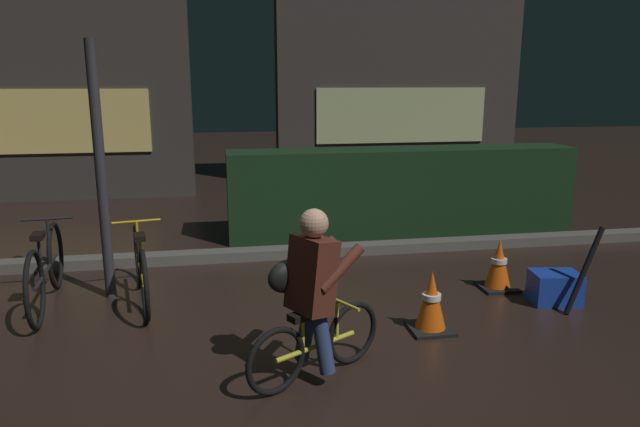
# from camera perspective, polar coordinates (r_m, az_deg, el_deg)

# --- Properties ---
(ground_plane) EXTENTS (40.00, 40.00, 0.00)m
(ground_plane) POSITION_cam_1_polar(r_m,az_deg,el_deg) (4.96, -1.09, -11.83)
(ground_plane) COLOR black
(sidewalk_curb) EXTENTS (12.00, 0.24, 0.12)m
(sidewalk_curb) POSITION_cam_1_polar(r_m,az_deg,el_deg) (6.99, -3.91, -3.88)
(sidewalk_curb) COLOR #56544F
(sidewalk_curb) RESTS_ON ground
(hedge_row) EXTENTS (4.80, 0.70, 1.18)m
(hedge_row) POSITION_cam_1_polar(r_m,az_deg,el_deg) (8.09, 8.11, 2.21)
(hedge_row) COLOR black
(hedge_row) RESTS_ON ground
(storefront_left) EXTENTS (4.76, 0.54, 4.89)m
(storefront_left) POSITION_cam_1_polar(r_m,az_deg,el_deg) (11.32, -25.27, 13.54)
(storefront_left) COLOR #383330
(storefront_left) RESTS_ON ground
(storefront_right) EXTENTS (5.03, 0.54, 4.98)m
(storefront_right) POSITION_cam_1_polar(r_m,az_deg,el_deg) (12.23, 7.85, 14.69)
(storefront_right) COLOR #383330
(storefront_right) RESTS_ON ground
(street_post) EXTENTS (0.10, 0.10, 2.46)m
(street_post) POSITION_cam_1_polar(r_m,az_deg,el_deg) (5.82, -20.84, 3.69)
(street_post) COLOR #2D2D33
(street_post) RESTS_ON ground
(parked_bike_left_mid) EXTENTS (0.46, 1.72, 0.79)m
(parked_bike_left_mid) POSITION_cam_1_polar(r_m,az_deg,el_deg) (6.00, -25.45, -5.03)
(parked_bike_left_mid) COLOR black
(parked_bike_left_mid) RESTS_ON ground
(parked_bike_center_left) EXTENTS (0.46, 1.60, 0.75)m
(parked_bike_center_left) POSITION_cam_1_polar(r_m,az_deg,el_deg) (5.79, -17.27, -5.14)
(parked_bike_center_left) COLOR black
(parked_bike_center_left) RESTS_ON ground
(traffic_cone_near) EXTENTS (0.36, 0.36, 0.53)m
(traffic_cone_near) POSITION_cam_1_polar(r_m,az_deg,el_deg) (5.03, 10.93, -8.59)
(traffic_cone_near) COLOR black
(traffic_cone_near) RESTS_ON ground
(traffic_cone_far) EXTENTS (0.36, 0.36, 0.52)m
(traffic_cone_far) POSITION_cam_1_polar(r_m,az_deg,el_deg) (6.17, 17.23, -4.91)
(traffic_cone_far) COLOR black
(traffic_cone_far) RESTS_ON ground
(blue_crate) EXTENTS (0.48, 0.38, 0.30)m
(blue_crate) POSITION_cam_1_polar(r_m,az_deg,el_deg) (6.01, 22.18, -6.79)
(blue_crate) COLOR #193DB7
(blue_crate) RESTS_ON ground
(cyclist) EXTENTS (1.05, 0.63, 1.25)m
(cyclist) POSITION_cam_1_polar(r_m,az_deg,el_deg) (4.06, -0.90, -8.03)
(cyclist) COLOR black
(cyclist) RESTS_ON ground
(closed_umbrella) EXTENTS (0.40, 0.15, 0.80)m
(closed_umbrella) POSITION_cam_1_polar(r_m,az_deg,el_deg) (5.80, 24.66, -5.14)
(closed_umbrella) COLOR black
(closed_umbrella) RESTS_ON ground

